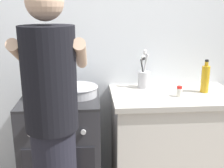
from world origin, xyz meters
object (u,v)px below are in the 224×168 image
pot (41,90)px  spice_bottle (179,92)px  utensil_crock (144,77)px  person (53,134)px  mixing_bowl (78,90)px  stove_range (63,149)px  oil_bottle (205,78)px

pot → spice_bottle: pot is taller
utensil_crock → spice_bottle: 0.35m
utensil_crock → person: bearing=-131.8°
mixing_bowl → spice_bottle: 0.78m
stove_range → oil_bottle: size_ratio=3.36×
spice_bottle → person: bearing=-151.4°
pot → oil_bottle: 1.30m
pot → oil_bottle: oil_bottle is taller
mixing_bowl → person: size_ratio=0.18×
utensil_crock → person: 1.02m
spice_bottle → oil_bottle: (0.24, 0.10, 0.07)m
spice_bottle → stove_range: bearing=175.6°
utensil_crock → oil_bottle: bearing=-19.5°
stove_range → utensil_crock: utensil_crock is taller
pot → spice_bottle: (1.06, -0.05, -0.02)m
spice_bottle → utensil_crock: bearing=131.2°
utensil_crock → spice_bottle: (0.23, -0.26, -0.06)m
utensil_crock → mixing_bowl: bearing=-161.7°
spice_bottle → person: 1.04m
oil_bottle → utensil_crock: bearing=160.5°
utensil_crock → spice_bottle: size_ratio=3.94×
pot → mixing_bowl: size_ratio=0.85×
spice_bottle → oil_bottle: 0.27m
utensil_crock → spice_bottle: bearing=-48.8°
mixing_bowl → utensil_crock: 0.58m
pot → spice_bottle: 1.06m
stove_range → mixing_bowl: bearing=3.9°
utensil_crock → oil_bottle: utensil_crock is taller
mixing_bowl → utensil_crock: (0.55, 0.18, 0.05)m
utensil_crock → person: (-0.68, -0.76, -0.14)m
pot → oil_bottle: (1.30, 0.05, 0.05)m
mixing_bowl → person: bearing=-102.6°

